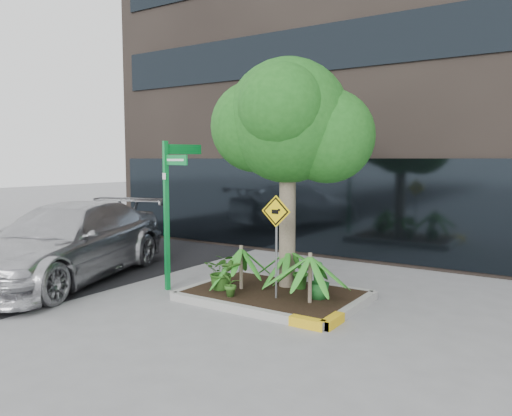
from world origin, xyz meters
The scene contains 15 objects.
ground centered at (0.00, 0.00, 0.00)m, with size 80.00×80.00×0.00m, color gray.
asphalt_road centered at (-6.50, 0.00, 0.01)m, with size 7.00×80.00×0.01m, color black.
building centered at (0.50, 8.50, 7.50)m, with size 18.00×8.00×15.00m, color #2D2621.
planter centered at (0.23, 0.27, 0.10)m, with size 3.35×2.36×0.15m.
tree centered at (0.19, 0.83, 3.43)m, with size 3.13×2.77×4.69m.
palm_front centered at (1.11, 0.03, 0.99)m, with size 1.01×1.01×1.12m.
palm_left centered at (-0.45, 0.13, 0.95)m, with size 0.97×0.97×1.08m.
palm_back centered at (0.25, 0.78, 0.88)m, with size 0.88×0.88×0.98m.
parked_car centered at (-4.48, -0.87, 0.85)m, with size 2.37×5.83×1.69m, color #BCBCC2.
shrub_a centered at (-0.72, -0.12, 0.51)m, with size 0.65×0.65×0.72m, color #285819.
shrub_b centered at (1.12, 0.36, 0.51)m, with size 0.40×0.40×0.72m, color #1D6325.
shrub_c centered at (-0.29, -0.42, 0.51)m, with size 0.38×0.38×0.72m, color #30621E.
shrub_d centered at (0.53, 0.74, 0.50)m, with size 0.39×0.39×0.71m, color #26641D.
street_sign_post centered at (-1.93, -0.26, 1.89)m, with size 0.86×1.08×3.05m.
cattle_sign centered at (0.47, -0.06, 1.43)m, with size 0.58×0.07×1.89m.
Camera 1 is at (5.07, -7.73, 2.70)m, focal length 35.00 mm.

